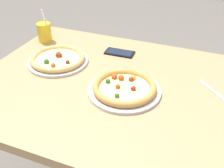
{
  "coord_description": "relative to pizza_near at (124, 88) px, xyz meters",
  "views": [
    {
      "loc": [
        0.35,
        -0.92,
        1.41
      ],
      "look_at": [
        -0.0,
        -0.05,
        0.78
      ],
      "focal_mm": 44.1,
      "sensor_mm": 36.0,
      "label": 1
    }
  ],
  "objects": [
    {
      "name": "pizza_near",
      "position": [
        0.0,
        0.0,
        0.0
      ],
      "size": [
        0.3,
        0.3,
        0.04
      ],
      "color": "#B7B7BC",
      "rests_on": "dining_table"
    },
    {
      "name": "cell_phone",
      "position": [
        -0.14,
        0.32,
        -0.01
      ],
      "size": [
        0.15,
        0.08,
        0.01
      ],
      "color": "black",
      "rests_on": "dining_table"
    },
    {
      "name": "dining_table",
      "position": [
        -0.05,
        0.04,
        -0.13
      ],
      "size": [
        1.23,
        0.92,
        0.75
      ],
      "color": "tan",
      "rests_on": "ground"
    },
    {
      "name": "pizza_far",
      "position": [
        -0.39,
        0.11,
        -0.0
      ],
      "size": [
        0.3,
        0.3,
        0.04
      ],
      "color": "#B7B7BC",
      "rests_on": "dining_table"
    },
    {
      "name": "fork",
      "position": [
        0.36,
        0.12,
        -0.02
      ],
      "size": [
        0.16,
        0.16,
        0.0
      ],
      "color": "silver",
      "rests_on": "dining_table"
    },
    {
      "name": "drink_cup_colored",
      "position": [
        -0.58,
        0.3,
        0.03
      ],
      "size": [
        0.08,
        0.08,
        0.18
      ],
      "color": "gold",
      "rests_on": "dining_table"
    }
  ]
}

